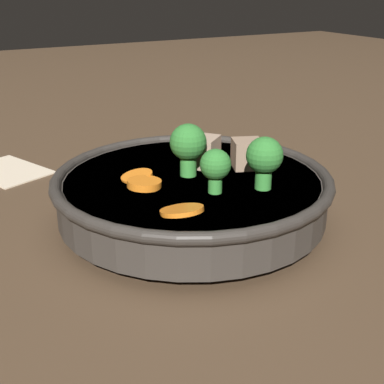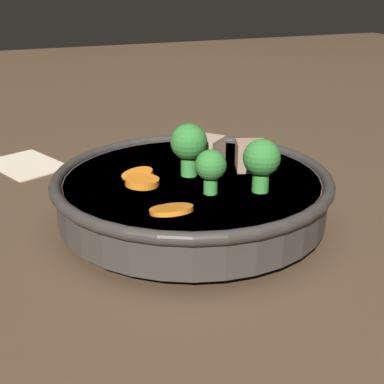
% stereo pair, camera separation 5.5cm
% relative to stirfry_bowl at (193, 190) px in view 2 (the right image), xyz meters
% --- Properties ---
extents(ground_plane, '(3.00, 3.00, 0.00)m').
position_rel_stirfry_bowl_xyz_m(ground_plane, '(-0.00, -0.00, -0.04)').
color(ground_plane, '#4C3826').
extents(stirfry_bowl, '(0.28, 0.28, 0.10)m').
position_rel_stirfry_bowl_xyz_m(stirfry_bowl, '(0.00, 0.00, 0.00)').
color(stirfry_bowl, '#38332D').
rests_on(stirfry_bowl, ground_plane).
extents(napkin, '(0.13, 0.11, 0.00)m').
position_rel_stirfry_bowl_xyz_m(napkin, '(-0.25, -0.14, -0.03)').
color(napkin, beige).
rests_on(napkin, ground_plane).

